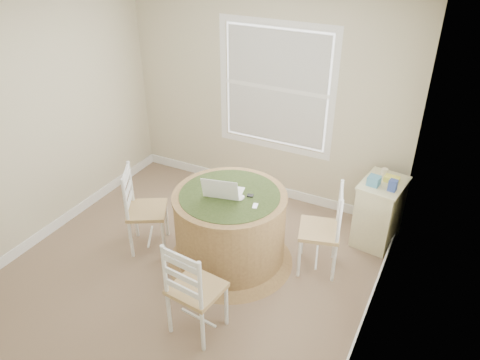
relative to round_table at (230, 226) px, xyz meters
The scene contains 14 objects.
room 0.88m from the round_table, 125.36° to the right, with size 3.64×3.64×2.64m.
round_table is the anchor object (origin of this frame).
chair_left 0.93m from the round_table, 168.50° to the right, with size 0.42×0.40×0.95m, color white, non-canonical shape.
chair_near 0.97m from the round_table, 78.95° to the right, with size 0.42×0.40×0.95m, color white, non-canonical shape.
chair_right 0.91m from the round_table, 20.28° to the left, with size 0.42×0.40×0.95m, color white, non-canonical shape.
laptop 0.42m from the round_table, 157.88° to the right, with size 0.42×0.39×0.25m.
mouse 0.41m from the round_table, ahead, with size 0.07×0.10×0.04m, color white.
phone 0.50m from the round_table, 13.01° to the right, with size 0.04×0.09×0.02m, color #B7BABF.
keys 0.43m from the round_table, 18.00° to the left, with size 0.06×0.05×0.03m, color black.
corner_chest 1.67m from the round_table, 39.16° to the left, with size 0.50×0.62×0.76m.
tissue_box 1.57m from the round_table, 38.21° to the left, with size 0.12×0.12×0.10m, color #4F91B4.
box_yellow 1.78m from the round_table, 39.06° to the left, with size 0.15×0.10×0.06m, color #EDE953.
box_blue 1.72m from the round_table, 33.46° to the left, with size 0.08×0.08×0.12m, color #334A9A.
cup_cream 1.77m from the round_table, 43.11° to the left, with size 0.07×0.07×0.09m, color beige.
Camera 1 is at (2.16, -3.09, 3.29)m, focal length 35.00 mm.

